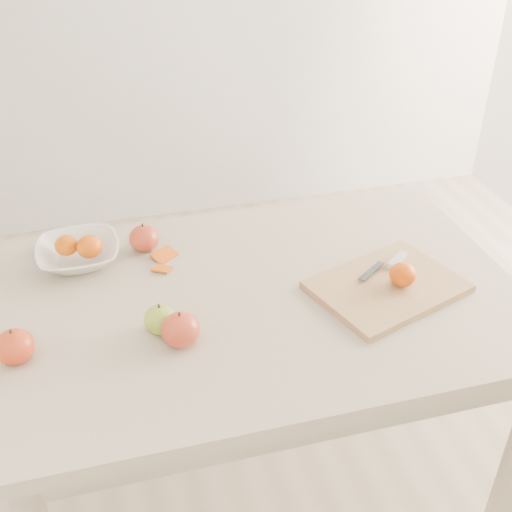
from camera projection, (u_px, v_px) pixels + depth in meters
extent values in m
plane|color=#C6B293|center=(260.00, 494.00, 1.91)|extent=(3.50, 3.50, 0.00)
cube|color=#C4AE94|center=(262.00, 299.00, 1.51)|extent=(1.20, 0.80, 0.04)
cylinder|color=#BCAA8E|center=(52.00, 363.00, 1.87)|extent=(0.06, 0.06, 0.71)
cylinder|color=#BCAA8E|center=(392.00, 303.00, 2.10)|extent=(0.06, 0.06, 0.71)
cylinder|color=#BCAA8E|center=(512.00, 469.00, 1.56)|extent=(0.06, 0.06, 0.71)
cube|color=tan|center=(387.00, 287.00, 1.50)|extent=(0.39, 0.34, 0.02)
ellipsoid|color=#D34B07|center=(403.00, 274.00, 1.48)|extent=(0.06, 0.06, 0.05)
imported|color=white|center=(78.00, 254.00, 1.59)|extent=(0.20, 0.20, 0.05)
ellipsoid|color=#E05F07|center=(66.00, 245.00, 1.58)|extent=(0.06, 0.06, 0.05)
ellipsoid|color=orange|center=(90.00, 247.00, 1.57)|extent=(0.06, 0.06, 0.06)
cube|color=#CE530E|center=(164.00, 256.00, 1.62)|extent=(0.07, 0.07, 0.01)
cube|color=#D75B0F|center=(162.00, 269.00, 1.57)|extent=(0.06, 0.05, 0.01)
cube|color=silver|center=(397.00, 260.00, 1.56)|extent=(0.07, 0.06, 0.01)
cube|color=#373B3F|center=(371.00, 271.00, 1.52)|extent=(0.09, 0.07, 0.00)
ellipsoid|color=#739A16|center=(160.00, 319.00, 1.36)|extent=(0.07, 0.07, 0.06)
ellipsoid|color=maroon|center=(181.00, 330.00, 1.33)|extent=(0.08, 0.08, 0.07)
ellipsoid|color=maroon|center=(15.00, 347.00, 1.28)|extent=(0.08, 0.08, 0.07)
ellipsoid|color=maroon|center=(144.00, 238.00, 1.63)|extent=(0.08, 0.08, 0.07)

